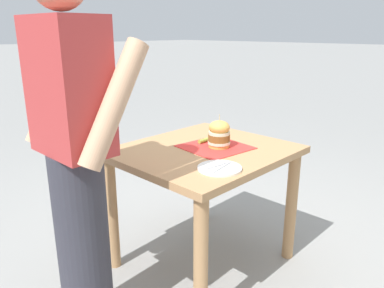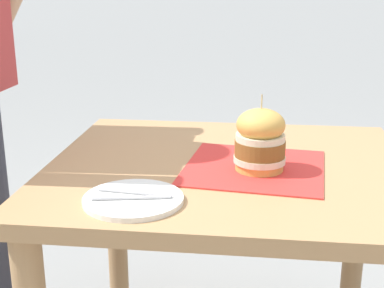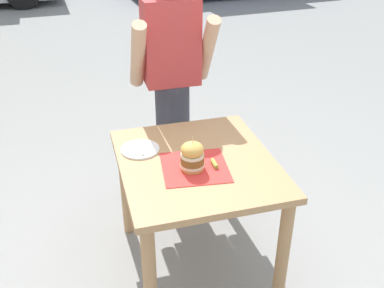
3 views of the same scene
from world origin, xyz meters
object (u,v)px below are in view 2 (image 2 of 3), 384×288
object	(u,v)px
patio_table	(229,210)
sandwich	(260,140)
pickle_spear	(260,150)
side_plate_with_forks	(133,199)

from	to	relation	value
patio_table	sandwich	xyz separation A→B (m)	(-0.05, -0.08, 0.21)
sandwich	patio_table	bearing A→B (deg)	58.27
patio_table	pickle_spear	xyz separation A→B (m)	(0.08, -0.08, 0.15)
patio_table	sandwich	world-z (taller)	sandwich
sandwich	pickle_spear	world-z (taller)	sandwich
sandwich	pickle_spear	bearing A→B (deg)	-1.07
sandwich	side_plate_with_forks	distance (m)	0.37
pickle_spear	side_plate_with_forks	bearing A→B (deg)	142.34
patio_table	pickle_spear	bearing A→B (deg)	-46.53
patio_table	sandwich	distance (m)	0.23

